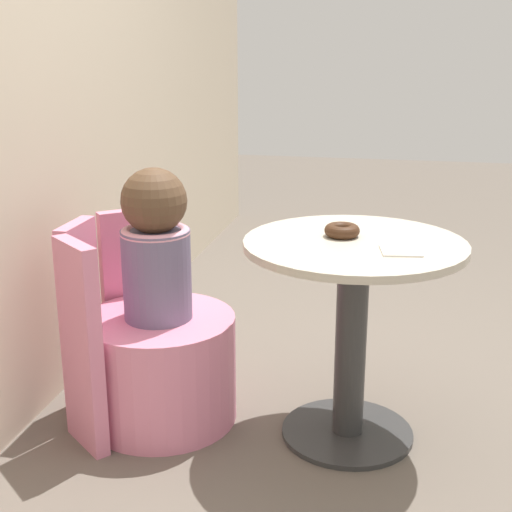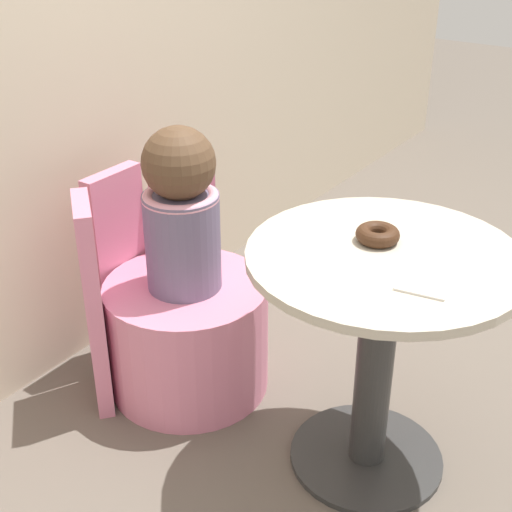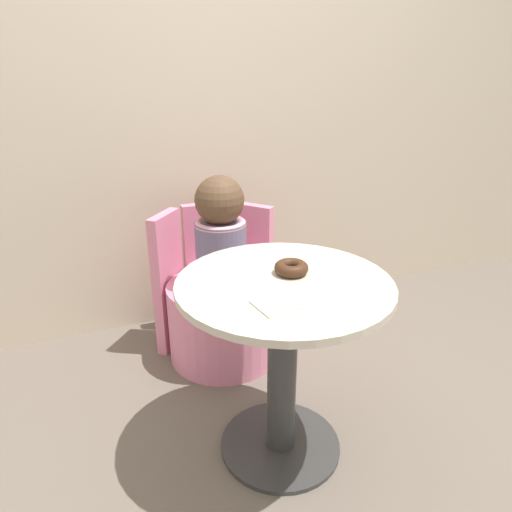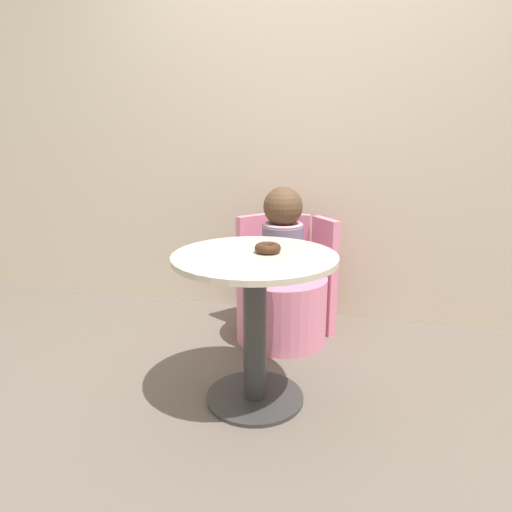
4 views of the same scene
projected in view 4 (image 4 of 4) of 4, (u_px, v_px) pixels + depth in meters
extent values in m
plane|color=#665B51|center=(266.00, 399.00, 2.10)|extent=(12.00, 12.00, 0.00)
cube|color=beige|center=(310.00, 131.00, 2.84)|extent=(6.00, 0.06, 2.40)
cylinder|color=#333333|center=(255.00, 397.00, 2.11)|extent=(0.45, 0.45, 0.02)
cylinder|color=#333333|center=(255.00, 330.00, 2.02)|extent=(0.10, 0.10, 0.65)
cylinder|color=beige|center=(255.00, 257.00, 1.93)|extent=(0.71, 0.71, 0.02)
cylinder|color=pink|center=(281.00, 308.00, 2.68)|extent=(0.53, 0.53, 0.38)
cube|color=pink|center=(291.00, 268.00, 2.90)|extent=(0.22, 0.05, 0.70)
cube|color=pink|center=(324.00, 276.00, 2.75)|extent=(0.18, 0.20, 0.70)
cube|color=pink|center=(253.00, 270.00, 2.86)|extent=(0.18, 0.20, 0.70)
cylinder|color=slate|center=(282.00, 251.00, 2.58)|extent=(0.23, 0.23, 0.31)
torus|color=pink|center=(283.00, 226.00, 2.55)|extent=(0.23, 0.23, 0.04)
sphere|color=brown|center=(283.00, 207.00, 2.52)|extent=(0.22, 0.22, 0.22)
torus|color=#3D2314|center=(268.00, 248.00, 1.95)|extent=(0.11, 0.11, 0.04)
cube|color=silver|center=(223.00, 261.00, 1.82)|extent=(0.13, 0.13, 0.01)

